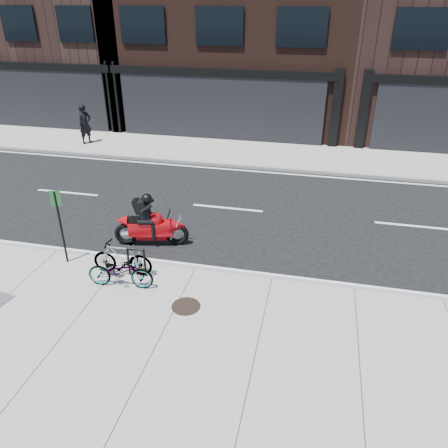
% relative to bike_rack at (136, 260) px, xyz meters
% --- Properties ---
extents(ground, '(120.00, 120.00, 0.00)m').
position_rel_bike_rack_xyz_m(ground, '(1.32, 2.60, -0.60)').
color(ground, black).
rests_on(ground, ground).
extents(sidewalk_near, '(60.00, 6.00, 0.13)m').
position_rel_bike_rack_xyz_m(sidewalk_near, '(1.32, -2.40, -0.53)').
color(sidewalk_near, gray).
rests_on(sidewalk_near, ground).
extents(sidewalk_far, '(60.00, 3.50, 0.13)m').
position_rel_bike_rack_xyz_m(sidewalk_far, '(1.32, 10.35, -0.53)').
color(sidewalk_far, gray).
rests_on(sidewalk_far, ground).
extents(building_midwest, '(10.00, 10.00, 12.00)m').
position_rel_bike_rack_xyz_m(building_midwest, '(-10.68, 17.10, 5.40)').
color(building_midwest, black).
rests_on(building_midwest, ground).
extents(bike_rack, '(0.47, 0.08, 0.79)m').
position_rel_bike_rack_xyz_m(bike_rack, '(0.00, 0.00, 0.00)').
color(bike_rack, black).
rests_on(bike_rack, sidewalk_near).
extents(bicycle_front, '(1.65, 0.70, 0.84)m').
position_rel_bike_rack_xyz_m(bicycle_front, '(-0.20, -0.51, -0.04)').
color(bicycle_front, gray).
rests_on(bicycle_front, sidewalk_near).
extents(bicycle_rear, '(1.56, 0.51, 0.92)m').
position_rel_bike_rack_xyz_m(bicycle_rear, '(-0.38, 0.00, -0.00)').
color(bicycle_rear, gray).
rests_on(bicycle_rear, sidewalk_near).
extents(motorcycle, '(2.12, 0.75, 1.60)m').
position_rel_bike_rack_xyz_m(motorcycle, '(-0.21, 1.79, 0.05)').
color(motorcycle, black).
rests_on(motorcycle, ground).
extents(pedestrian, '(0.69, 0.79, 1.82)m').
position_rel_bike_rack_xyz_m(pedestrian, '(-6.70, 9.94, 0.45)').
color(pedestrian, black).
rests_on(pedestrian, sidewalk_far).
extents(manhole_cover, '(0.76, 0.76, 0.02)m').
position_rel_bike_rack_xyz_m(manhole_cover, '(1.55, -0.93, -0.46)').
color(manhole_cover, black).
rests_on(manhole_cover, sidewalk_near).
extents(sign_post, '(0.27, 0.09, 2.04)m').
position_rel_bike_rack_xyz_m(sign_post, '(-2.08, 0.20, 0.75)').
color(sign_post, black).
rests_on(sign_post, sidewalk_near).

